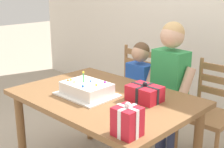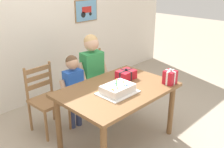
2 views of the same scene
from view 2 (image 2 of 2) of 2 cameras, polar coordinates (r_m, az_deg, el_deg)
The scene contains 10 objects.
ground_plane at distance 3.50m, azimuth 1.12°, elevation -14.42°, with size 20.00×20.00×0.00m, color tan.
back_wall at distance 4.33m, azimuth -16.48°, elevation 10.64°, with size 6.40×0.11×2.60m.
dining_table at distance 3.16m, azimuth 1.21°, elevation -4.79°, with size 1.39×0.95×0.75m.
birthday_cake at distance 2.97m, azimuth 1.28°, elevation -3.40°, with size 0.44×0.34×0.19m.
gift_box_red_large at distance 3.29m, azimuth 12.72°, elevation -0.71°, with size 0.15×0.14×0.21m.
gift_box_beside_cake at distance 3.38m, azimuth 3.13°, elevation -0.14°, with size 0.24×0.19×0.15m.
chair_left at distance 3.60m, azimuth -14.29°, elevation -5.33°, with size 0.44×0.44×0.92m.
chair_right at distance 4.10m, azimuth -3.18°, elevation -1.26°, with size 0.42×0.42×0.92m.
child_older at distance 3.65m, azimuth -4.40°, elevation 1.02°, with size 0.48×0.28×1.28m.
child_younger at distance 3.50m, azimuth -8.52°, elevation -2.44°, with size 0.39×0.23×1.06m.
Camera 2 is at (-2.07, -1.94, 2.05)m, focal length 41.28 mm.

